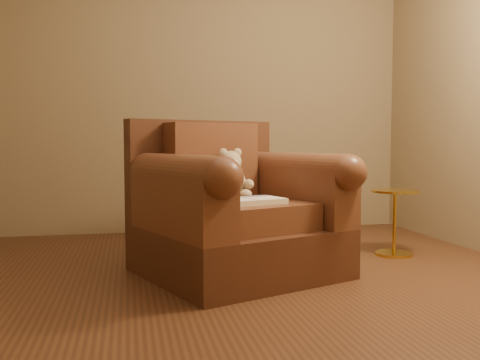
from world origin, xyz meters
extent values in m
plane|color=#522F1C|center=(0.00, 0.00, 0.00)|extent=(4.00, 4.00, 0.00)
cube|color=#816E4F|center=(0.00, 2.00, 1.35)|extent=(4.00, 0.02, 2.70)
cube|color=#472617|center=(0.04, 0.25, 0.15)|extent=(1.41, 1.38, 0.31)
cube|color=#472617|center=(-0.13, 0.69, 0.65)|extent=(1.06, 0.51, 0.68)
cube|color=brown|center=(0.07, 0.20, 0.39)|extent=(0.88, 0.95, 0.17)
cube|color=brown|center=(-0.07, 0.56, 0.72)|extent=(0.66, 0.40, 0.50)
cube|color=brown|center=(-0.34, 0.04, 0.48)|extent=(0.55, 0.95, 0.35)
cube|color=brown|center=(0.47, 0.37, 0.48)|extent=(0.55, 0.95, 0.35)
cylinder|color=brown|center=(-0.34, 0.04, 0.66)|extent=(0.55, 0.95, 0.22)
cylinder|color=brown|center=(0.47, 0.37, 0.66)|extent=(0.55, 0.95, 0.22)
ellipsoid|color=#CAB18D|center=(0.03, 0.42, 0.57)|extent=(0.20, 0.18, 0.21)
sphere|color=#CAB18D|center=(0.03, 0.43, 0.71)|extent=(0.14, 0.14, 0.14)
ellipsoid|color=#CAB18D|center=(-0.02, 0.43, 0.77)|extent=(0.06, 0.03, 0.06)
ellipsoid|color=#CAB18D|center=(0.08, 0.44, 0.77)|extent=(0.06, 0.03, 0.06)
ellipsoid|color=beige|center=(0.04, 0.36, 0.70)|extent=(0.07, 0.05, 0.06)
sphere|color=black|center=(0.05, 0.34, 0.71)|extent=(0.02, 0.02, 0.02)
ellipsoid|color=#CAB18D|center=(-0.04, 0.32, 0.57)|extent=(0.07, 0.13, 0.07)
ellipsoid|color=#CAB18D|center=(0.14, 0.35, 0.57)|extent=(0.07, 0.13, 0.07)
ellipsoid|color=#CAB18D|center=(0.00, 0.29, 0.51)|extent=(0.08, 0.13, 0.07)
ellipsoid|color=#CAB18D|center=(0.11, 0.31, 0.51)|extent=(0.08, 0.13, 0.07)
cube|color=beige|center=(0.06, 0.06, 0.49)|extent=(0.47, 0.37, 0.03)
cube|color=white|center=(-0.03, 0.03, 0.50)|extent=(0.27, 0.30, 0.00)
cube|color=white|center=(0.16, 0.09, 0.50)|extent=(0.27, 0.30, 0.00)
cube|color=beige|center=(0.06, 0.06, 0.51)|extent=(0.09, 0.24, 0.00)
cube|color=#0F1638|center=(-0.08, 0.02, 0.51)|extent=(0.09, 0.11, 0.00)
cube|color=slate|center=(0.14, 0.18, 0.51)|extent=(0.19, 0.11, 0.00)
cylinder|color=gold|center=(1.30, 0.58, 0.01)|extent=(0.28, 0.28, 0.02)
cylinder|color=gold|center=(1.30, 0.58, 0.24)|extent=(0.03, 0.03, 0.45)
cylinder|color=gold|center=(1.30, 0.58, 0.48)|extent=(0.35, 0.35, 0.02)
cylinder|color=gold|center=(1.30, 0.58, 0.47)|extent=(0.03, 0.03, 0.02)
camera|label=1|loc=(-0.64, -3.03, 0.84)|focal=40.00mm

